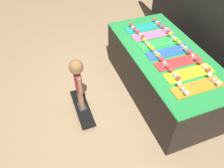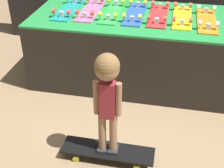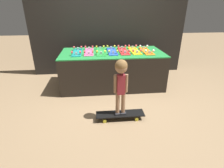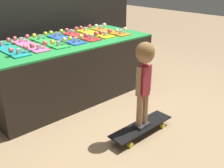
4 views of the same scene
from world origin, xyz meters
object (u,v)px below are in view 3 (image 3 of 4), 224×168
(skateboard_yellow_on_rack, at_px, (135,50))
(skateboard_orange_on_rack, at_px, (146,51))
(skateboard_pink_on_rack, at_px, (89,51))
(skateboard_blue_on_rack, at_px, (112,51))
(child, at_px, (121,77))
(skateboard_teal_on_rack, at_px, (77,52))
(skateboard_green_on_rack, at_px, (101,51))
(skateboard_on_floor, at_px, (120,114))
(skateboard_red_on_rack, at_px, (123,51))

(skateboard_yellow_on_rack, distance_m, skateboard_orange_on_rack, 0.24)
(skateboard_pink_on_rack, bearing_deg, skateboard_blue_on_rack, -0.84)
(skateboard_blue_on_rack, bearing_deg, child, -90.32)
(skateboard_orange_on_rack, bearing_deg, skateboard_pink_on_rack, 177.70)
(skateboard_teal_on_rack, distance_m, skateboard_green_on_rack, 0.47)
(skateboard_blue_on_rack, distance_m, skateboard_orange_on_rack, 0.71)
(skateboard_teal_on_rack, height_order, skateboard_pink_on_rack, same)
(skateboard_green_on_rack, xyz_separation_m, skateboard_on_floor, (0.23, -1.29, -0.68))
(skateboard_pink_on_rack, relative_size, skateboard_orange_on_rack, 1.00)
(skateboard_pink_on_rack, bearing_deg, skateboard_on_floor, -70.36)
(skateboard_green_on_rack, xyz_separation_m, skateboard_orange_on_rack, (0.94, -0.03, 0.00))
(skateboard_yellow_on_rack, height_order, skateboard_on_floor, skateboard_yellow_on_rack)
(skateboard_green_on_rack, relative_size, skateboard_red_on_rack, 1.00)
(skateboard_orange_on_rack, xyz_separation_m, child, (-0.71, -1.25, -0.06))
(skateboard_pink_on_rack, relative_size, skateboard_blue_on_rack, 1.00)
(skateboard_yellow_on_rack, xyz_separation_m, skateboard_orange_on_rack, (0.24, -0.05, 0.00))
(skateboard_on_floor, bearing_deg, skateboard_red_on_rack, 79.38)
(skateboard_pink_on_rack, distance_m, skateboard_red_on_rack, 0.71)
(skateboard_on_floor, height_order, child, child)
(skateboard_blue_on_rack, bearing_deg, skateboard_pink_on_rack, 179.16)
(skateboard_red_on_rack, height_order, skateboard_on_floor, skateboard_red_on_rack)
(skateboard_teal_on_rack, distance_m, skateboard_blue_on_rack, 0.71)
(skateboard_teal_on_rack, distance_m, skateboard_pink_on_rack, 0.24)
(skateboard_teal_on_rack, bearing_deg, child, -61.34)
(child, bearing_deg, skateboard_yellow_on_rack, 67.01)
(skateboard_blue_on_rack, xyz_separation_m, child, (-0.01, -1.29, -0.06))
(skateboard_teal_on_rack, relative_size, skateboard_pink_on_rack, 1.00)
(skateboard_blue_on_rack, relative_size, child, 0.75)
(skateboard_on_floor, bearing_deg, skateboard_green_on_rack, 100.07)
(skateboard_green_on_rack, distance_m, skateboard_blue_on_rack, 0.24)
(skateboard_on_floor, bearing_deg, skateboard_yellow_on_rack, 69.79)
(skateboard_teal_on_rack, height_order, skateboard_blue_on_rack, same)
(child, bearing_deg, skateboard_on_floor, -2.79)
(skateboard_on_floor, bearing_deg, skateboard_blue_on_rack, 89.68)
(skateboard_teal_on_rack, xyz_separation_m, skateboard_pink_on_rack, (0.24, 0.02, 0.00))
(skateboard_blue_on_rack, distance_m, skateboard_on_floor, 1.46)
(skateboard_yellow_on_rack, height_order, skateboard_orange_on_rack, same)
(skateboard_blue_on_rack, relative_size, skateboard_on_floor, 0.87)
(skateboard_teal_on_rack, height_order, skateboard_yellow_on_rack, same)
(skateboard_green_on_rack, xyz_separation_m, skateboard_red_on_rack, (0.47, 0.01, 0.00))
(skateboard_yellow_on_rack, bearing_deg, skateboard_pink_on_rack, 179.98)
(skateboard_yellow_on_rack, bearing_deg, skateboard_red_on_rack, -178.88)
(skateboard_pink_on_rack, bearing_deg, skateboard_yellow_on_rack, -0.02)
(skateboard_orange_on_rack, relative_size, skateboard_on_floor, 0.87)
(skateboard_teal_on_rack, bearing_deg, skateboard_pink_on_rack, 4.88)
(child, bearing_deg, skateboard_red_on_rack, 76.60)
(skateboard_pink_on_rack, relative_size, child, 0.75)
(skateboard_red_on_rack, bearing_deg, skateboard_pink_on_rack, 179.59)
(skateboard_blue_on_rack, height_order, skateboard_red_on_rack, same)
(skateboard_teal_on_rack, height_order, skateboard_on_floor, skateboard_teal_on_rack)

